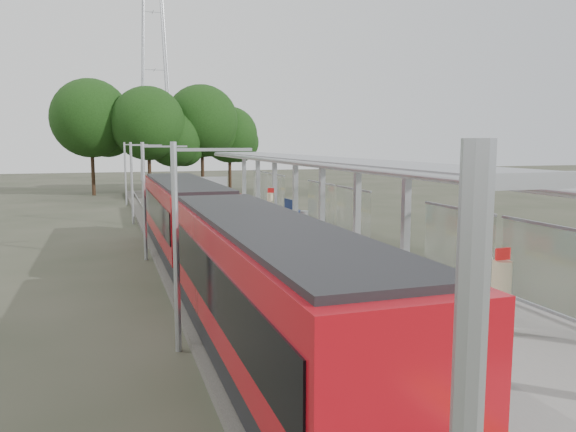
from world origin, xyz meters
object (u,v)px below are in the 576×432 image
object	(u,v)px
train	(211,238)
bench_mid	(292,209)
info_pillar_far	(271,207)
litter_bin	(304,219)
bench_far	(292,208)
info_pillar_near	(501,296)

from	to	relation	value
train	bench_mid	xyz separation A→B (m)	(6.69, 11.02, -0.45)
train	info_pillar_far	size ratio (longest dim) A/B	14.96
bench_mid	litter_bin	size ratio (longest dim) A/B	1.98
train	bench_far	distance (m)	14.25
info_pillar_near	litter_bin	bearing A→B (deg)	82.48
info_pillar_far	train	bearing A→B (deg)	-102.25
bench_mid	litter_bin	world-z (taller)	bench_mid
bench_mid	litter_bin	xyz separation A→B (m)	(-0.38, -3.13, -0.17)
train	bench_mid	bearing A→B (deg)	58.74
bench_far	litter_bin	xyz separation A→B (m)	(-0.81, -4.44, -0.05)
train	info_pillar_near	size ratio (longest dim) A/B	13.91
bench_far	litter_bin	bearing A→B (deg)	-105.58
bench_mid	train	bearing A→B (deg)	-124.98
info_pillar_near	bench_mid	bearing A→B (deg)	81.98
bench_far	info_pillar_near	bearing A→B (deg)	-100.46
bench_mid	info_pillar_near	xyz separation A→B (m)	(-1.52, -19.83, 0.26)
bench_far	info_pillar_far	distance (m)	2.34
train	info_pillar_far	world-z (taller)	train
info_pillar_far	bench_mid	bearing A→B (deg)	22.52
bench_far	info_pillar_near	world-z (taller)	info_pillar_near
info_pillar_far	litter_bin	world-z (taller)	info_pillar_far
bench_far	info_pillar_near	xyz separation A→B (m)	(-1.95, -21.14, 0.38)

